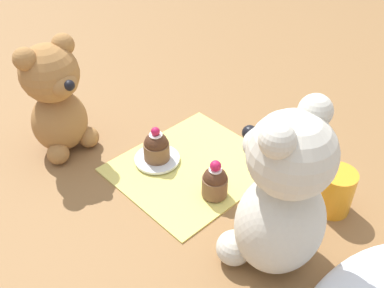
{
  "coord_description": "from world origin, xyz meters",
  "views": [
    {
      "loc": [
        0.43,
        0.45,
        0.55
      ],
      "look_at": [
        0.0,
        0.0,
        0.06
      ],
      "focal_mm": 42.0,
      "sensor_mm": 36.0,
      "label": 1
    }
  ],
  "objects_px": {
    "cupcake_near_tan_bear": "(156,147)",
    "juice_glass": "(335,191)",
    "cupcake_near_cream_bear": "(215,181)",
    "saucer_plate": "(157,159)",
    "teddy_bear_cream": "(281,198)",
    "teddy_bear_tan": "(56,98)"
  },
  "relations": [
    {
      "from": "cupcake_near_tan_bear",
      "to": "juice_glass",
      "type": "xyz_separation_m",
      "value": [
        -0.13,
        0.29,
        0.0
      ]
    },
    {
      "from": "cupcake_near_cream_bear",
      "to": "saucer_plate",
      "type": "distance_m",
      "value": 0.14
    },
    {
      "from": "cupcake_near_tan_bear",
      "to": "juice_glass",
      "type": "distance_m",
      "value": 0.32
    },
    {
      "from": "teddy_bear_cream",
      "to": "saucer_plate",
      "type": "xyz_separation_m",
      "value": [
        -0.02,
        -0.28,
        -0.11
      ]
    },
    {
      "from": "teddy_bear_cream",
      "to": "cupcake_near_cream_bear",
      "type": "relative_size",
      "value": 3.68
    },
    {
      "from": "cupcake_near_tan_bear",
      "to": "saucer_plate",
      "type": "bearing_deg",
      "value": 0.0
    },
    {
      "from": "teddy_bear_cream",
      "to": "teddy_bear_tan",
      "type": "distance_m",
      "value": 0.45
    },
    {
      "from": "teddy_bear_cream",
      "to": "cupcake_near_cream_bear",
      "type": "distance_m",
      "value": 0.17
    },
    {
      "from": "juice_glass",
      "to": "saucer_plate",
      "type": "bearing_deg",
      "value": -65.12
    },
    {
      "from": "teddy_bear_tan",
      "to": "juice_glass",
      "type": "distance_m",
      "value": 0.51
    },
    {
      "from": "cupcake_near_cream_bear",
      "to": "juice_glass",
      "type": "xyz_separation_m",
      "value": [
        -0.12,
        0.15,
        0.0
      ]
    },
    {
      "from": "cupcake_near_tan_bear",
      "to": "cupcake_near_cream_bear",
      "type": "bearing_deg",
      "value": 95.61
    },
    {
      "from": "teddy_bear_tan",
      "to": "cupcake_near_cream_bear",
      "type": "height_order",
      "value": "teddy_bear_tan"
    },
    {
      "from": "saucer_plate",
      "to": "teddy_bear_cream",
      "type": "bearing_deg",
      "value": 86.94
    },
    {
      "from": "saucer_plate",
      "to": "juice_glass",
      "type": "relative_size",
      "value": 1.08
    },
    {
      "from": "teddy_bear_cream",
      "to": "cupcake_near_cream_bear",
      "type": "xyz_separation_m",
      "value": [
        -0.03,
        -0.15,
        -0.09
      ]
    },
    {
      "from": "teddy_bear_cream",
      "to": "cupcake_near_tan_bear",
      "type": "height_order",
      "value": "teddy_bear_cream"
    },
    {
      "from": "cupcake_near_tan_bear",
      "to": "teddy_bear_tan",
      "type": "bearing_deg",
      "value": -57.89
    },
    {
      "from": "teddy_bear_tan",
      "to": "juice_glass",
      "type": "xyz_separation_m",
      "value": [
        -0.23,
        0.45,
        -0.07
      ]
    },
    {
      "from": "saucer_plate",
      "to": "cupcake_near_tan_bear",
      "type": "relative_size",
      "value": 1.22
    },
    {
      "from": "teddy_bear_cream",
      "to": "saucer_plate",
      "type": "relative_size",
      "value": 3.16
    },
    {
      "from": "teddy_bear_tan",
      "to": "cupcake_near_tan_bear",
      "type": "bearing_deg",
      "value": -61.15
    }
  ]
}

